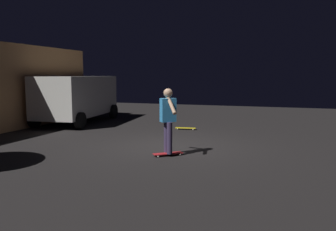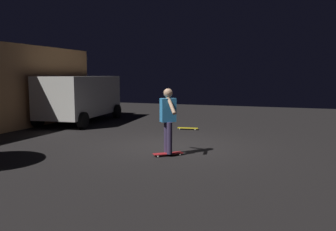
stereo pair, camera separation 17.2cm
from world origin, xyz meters
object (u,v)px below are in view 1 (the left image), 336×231
at_px(skateboard_ridden, 168,154).
at_px(skateboard_spare, 186,128).
at_px(parked_van, 77,96).
at_px(skater, 168,116).

height_order(skateboard_ridden, skateboard_spare, same).
xyz_separation_m(parked_van, skater, (-4.68, -5.82, -0.12)).
height_order(parked_van, skateboard_ridden, parked_van).
height_order(skateboard_spare, skater, skater).
xyz_separation_m(parked_van, skateboard_ridden, (-4.68, -5.82, -1.11)).
xyz_separation_m(skateboard_ridden, skater, (0.00, 0.00, 0.98)).
bearing_deg(skateboard_ridden, parked_van, 51.23).
height_order(skateboard_ridden, skater, skater).
bearing_deg(skateboard_ridden, skater, 90.00).
bearing_deg(parked_van, skater, -128.77).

